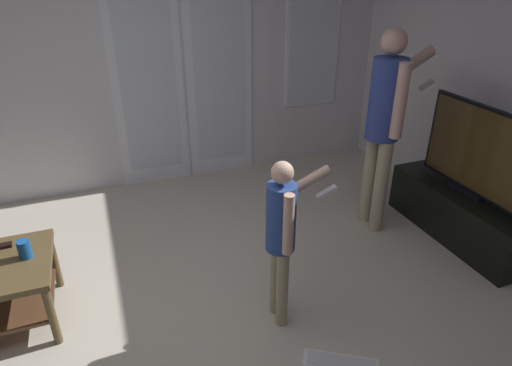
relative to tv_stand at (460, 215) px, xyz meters
The scene contains 8 objects.
ground_plane 2.64m from the tv_stand, behind, with size 5.94×4.67×0.02m, color beige.
wall_back_with_doors 3.40m from the tv_stand, 140.98° to the left, with size 5.94×0.09×2.67m.
tv_stand is the anchor object (origin of this frame).
flat_screen_tv 0.58m from the tv_stand, 114.92° to the left, with size 0.08×0.98×0.74m.
person_adult 1.07m from the tv_stand, 143.47° to the left, with size 0.71×0.46×1.69m.
person_child 1.90m from the tv_stand, 169.19° to the right, with size 0.52×0.31×1.13m.
loose_keyboard 1.84m from the tv_stand, 152.75° to the right, with size 0.44×0.34×0.02m.
cup_by_laptop 3.31m from the tv_stand, behind, with size 0.08×0.08×0.12m, color #1854A1.
Camera 1 is at (-0.12, -2.08, 2.12)m, focal length 30.82 mm.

